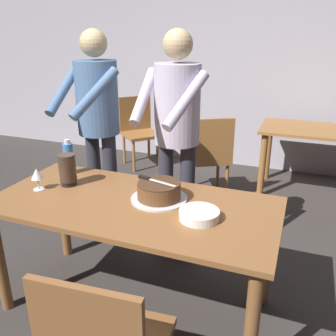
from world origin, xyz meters
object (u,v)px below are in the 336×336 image
at_px(plate_stack, 199,215).
at_px(background_chair_1, 139,129).
at_px(person_cutting_cake, 176,126).
at_px(person_standing_beside, 98,117).
at_px(main_dining_table, 133,219).
at_px(hurricane_lamp, 68,170).
at_px(background_chair_0, 209,154).
at_px(wine_glass_near, 37,174).
at_px(cake_knife, 149,179).
at_px(water_bottle, 69,158).
at_px(cake_on_platter, 159,192).
at_px(background_table, 308,143).

relative_size(plate_stack, background_chair_1, 0.24).
xyz_separation_m(person_cutting_cake, person_standing_beside, (-0.66, 0.03, 0.00)).
xyz_separation_m(main_dining_table, hurricane_lamp, (-0.51, 0.09, 0.22)).
bearing_deg(background_chair_0, person_standing_beside, -118.11).
xyz_separation_m(plate_stack, wine_glass_near, (-1.07, 0.00, 0.08)).
relative_size(main_dining_table, hurricane_lamp, 8.12).
height_order(cake_knife, person_standing_beside, person_standing_beside).
distance_m(person_cutting_cake, background_chair_0, 1.30).
height_order(plate_stack, wine_glass_near, wine_glass_near).
distance_m(wine_glass_near, water_bottle, 0.31).
bearing_deg(wine_glass_near, person_standing_beside, 86.64).
height_order(cake_on_platter, water_bottle, water_bottle).
relative_size(wine_glass_near, hurricane_lamp, 0.69).
xyz_separation_m(cake_on_platter, cake_knife, (-0.07, 0.02, 0.06)).
relative_size(water_bottle, person_cutting_cake, 0.15).
xyz_separation_m(plate_stack, hurricane_lamp, (-0.93, 0.14, 0.08)).
height_order(plate_stack, background_table, plate_stack).
bearing_deg(hurricane_lamp, background_chair_0, 73.24).
bearing_deg(background_chair_1, cake_knife, -63.10).
bearing_deg(cake_on_platter, person_standing_beside, 143.21).
relative_size(cake_knife, wine_glass_near, 1.85).
relative_size(water_bottle, background_table, 0.25).
distance_m(person_standing_beside, background_chair_1, 2.00).
distance_m(main_dining_table, person_standing_beside, 0.98).
bearing_deg(cake_on_platter, main_dining_table, -144.73).
bearing_deg(background_table, background_chair_1, 174.66).
distance_m(wine_glass_near, background_table, 2.84).
bearing_deg(wine_glass_near, cake_on_platter, 10.15).
xyz_separation_m(plate_stack, person_cutting_cake, (-0.37, 0.66, 0.30)).
distance_m(background_table, background_chair_1, 2.11).
bearing_deg(person_cutting_cake, cake_on_platter, -81.48).
bearing_deg(water_bottle, main_dining_table, -22.92).
relative_size(main_dining_table, background_chair_1, 1.89).
height_order(hurricane_lamp, background_table, hurricane_lamp).
bearing_deg(background_table, person_cutting_cake, -118.46).
distance_m(plate_stack, hurricane_lamp, 0.95).
distance_m(cake_on_platter, water_bottle, 0.78).
relative_size(water_bottle, background_chair_0, 0.28).
xyz_separation_m(plate_stack, person_standing_beside, (-1.03, 0.69, 0.30)).
bearing_deg(wine_glass_near, background_table, 55.46).
xyz_separation_m(wine_glass_near, background_chair_0, (0.64, 1.82, -0.36)).
bearing_deg(cake_knife, background_table, 67.56).
bearing_deg(background_chair_1, person_cutting_cake, -57.41).
xyz_separation_m(cake_knife, background_table, (0.90, 2.17, -0.29)).
bearing_deg(person_standing_beside, background_table, 46.39).
relative_size(cake_knife, water_bottle, 1.07).
bearing_deg(plate_stack, hurricane_lamp, 171.74).
relative_size(person_standing_beside, background_chair_1, 1.91).
relative_size(plate_stack, person_cutting_cake, 0.13).
bearing_deg(plate_stack, cake_knife, 156.08).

